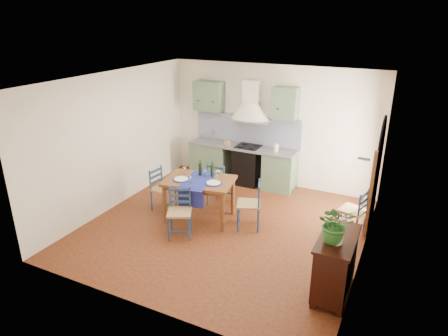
{
  "coord_description": "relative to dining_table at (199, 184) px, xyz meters",
  "views": [
    {
      "loc": [
        2.95,
        -6.06,
        3.82
      ],
      "look_at": [
        -0.16,
        0.3,
        1.09
      ],
      "focal_mm": 32.0,
      "sensor_mm": 36.0,
      "label": 1
    }
  ],
  "objects": [
    {
      "name": "floor",
      "position": [
        0.6,
        -0.11,
        -0.74
      ],
      "size": [
        5.0,
        5.0,
        0.0
      ],
      "primitive_type": "plane",
      "color": "#44190E",
      "rests_on": "ground"
    },
    {
      "name": "back_wall",
      "position": [
        0.13,
        2.19,
        0.31
      ],
      "size": [
        5.0,
        0.96,
        2.8
      ],
      "color": "white",
      "rests_on": "ground"
    },
    {
      "name": "right_wall",
      "position": [
        3.09,
        0.17,
        0.6
      ],
      "size": [
        0.26,
        5.0,
        2.8
      ],
      "color": "white",
      "rests_on": "ground"
    },
    {
      "name": "left_wall",
      "position": [
        -1.9,
        -0.11,
        0.66
      ],
      "size": [
        0.04,
        5.0,
        2.8
      ],
      "primitive_type": "cube",
      "color": "white",
      "rests_on": "ground"
    },
    {
      "name": "ceiling",
      "position": [
        0.6,
        -0.11,
        2.06
      ],
      "size": [
        5.0,
        5.0,
        0.01
      ],
      "primitive_type": "cube",
      "color": "silver",
      "rests_on": "back_wall"
    },
    {
      "name": "dining_table",
      "position": [
        0.0,
        0.0,
        0.0
      ],
      "size": [
        1.44,
        1.12,
        1.15
      ],
      "color": "brown",
      "rests_on": "ground"
    },
    {
      "name": "chair_near",
      "position": [
        -0.01,
        -0.71,
        -0.27
      ],
      "size": [
        0.57,
        0.57,
        0.91
      ],
      "color": "navy",
      "rests_on": "ground"
    },
    {
      "name": "chair_far",
      "position": [
        0.06,
        0.74,
        -0.24
      ],
      "size": [
        0.47,
        0.47,
        0.96
      ],
      "color": "navy",
      "rests_on": "ground"
    },
    {
      "name": "chair_left",
      "position": [
        -0.91,
        0.03,
        -0.28
      ],
      "size": [
        0.46,
        0.46,
        0.89
      ],
      "color": "navy",
      "rests_on": "ground"
    },
    {
      "name": "chair_right",
      "position": [
        1.04,
        0.11,
        -0.26
      ],
      "size": [
        0.56,
        0.56,
        0.93
      ],
      "color": "navy",
      "rests_on": "ground"
    },
    {
      "name": "chair_spare",
      "position": [
        2.83,
        0.73,
        -0.28
      ],
      "size": [
        0.51,
        0.51,
        0.89
      ],
      "color": "navy",
      "rests_on": "ground"
    },
    {
      "name": "sideboard",
      "position": [
        2.86,
        -1.15,
        -0.23
      ],
      "size": [
        0.5,
        1.05,
        0.94
      ],
      "color": "black",
      "rests_on": "ground"
    },
    {
      "name": "potted_plant",
      "position": [
        2.83,
        -1.29,
        0.47
      ],
      "size": [
        0.61,
        0.57,
        0.54
      ],
      "primitive_type": "imported",
      "rotation": [
        0.0,
        0.0,
        0.37
      ],
      "color": "#2B6C29",
      "rests_on": "sideboard"
    }
  ]
}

